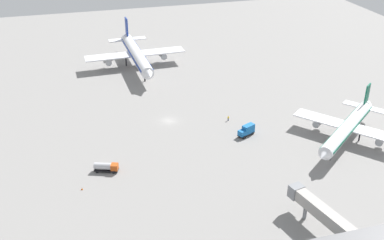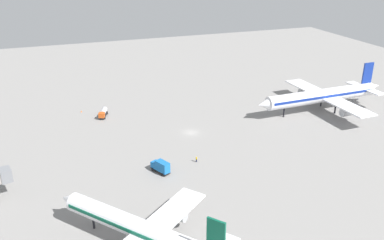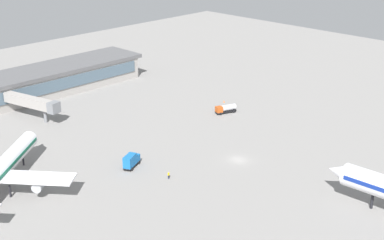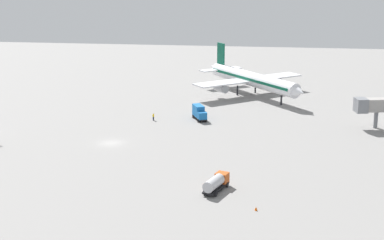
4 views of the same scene
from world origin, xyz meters
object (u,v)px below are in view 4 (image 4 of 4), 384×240
object	(u,v)px
catering_truck	(199,112)
fuel_truck	(216,183)
airplane_at_gate	(252,79)
ground_crew_worker	(153,117)
safety_cone_near_gate	(256,208)

from	to	relation	value
catering_truck	fuel_truck	size ratio (longest dim) A/B	0.89
airplane_at_gate	ground_crew_worker	distance (m)	36.42
catering_truck	fuel_truck	xyz separation A→B (m)	(-42.90, -8.07, -0.31)
airplane_at_gate	safety_cone_near_gate	size ratio (longest dim) A/B	57.98
safety_cone_near_gate	ground_crew_worker	bearing A→B (deg)	27.83
airplane_at_gate	safety_cone_near_gate	xyz separation A→B (m)	(-76.69, -3.57, -4.32)
catering_truck	safety_cone_near_gate	distance (m)	51.82
airplane_at_gate	fuel_truck	size ratio (longest dim) A/B	5.29
fuel_truck	ground_crew_worker	bearing A→B (deg)	44.08
airplane_at_gate	safety_cone_near_gate	bearing A→B (deg)	-36.24
airplane_at_gate	catering_truck	xyz separation A→B (m)	(-27.00, 11.09, -2.92)
catering_truck	safety_cone_near_gate	xyz separation A→B (m)	(-49.69, -14.65, -1.40)
ground_crew_worker	safety_cone_near_gate	distance (m)	53.79
airplane_at_gate	safety_cone_near_gate	world-z (taller)	airplane_at_gate
ground_crew_worker	fuel_truck	bearing A→B (deg)	-77.10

